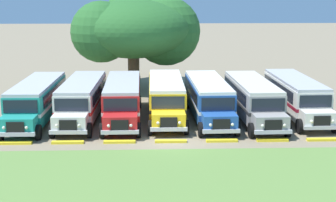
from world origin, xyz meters
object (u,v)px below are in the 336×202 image
object	(u,v)px
parked_bus_slot_2	(123,98)
parked_bus_slot_6	(296,95)
parked_bus_slot_4	(208,97)
parked_bus_slot_0	(37,99)
parked_bus_slot_1	(82,98)
parked_bus_slot_5	(253,98)
broad_shade_tree	(137,28)
parked_bus_slot_3	(166,96)

from	to	relation	value
parked_bus_slot_2	parked_bus_slot_6	xyz separation A→B (m)	(13.04, 0.57, 0.00)
parked_bus_slot_4	parked_bus_slot_0	bearing A→B (deg)	-90.71
parked_bus_slot_0	parked_bus_slot_1	xyz separation A→B (m)	(3.23, 0.35, 0.00)
parked_bus_slot_6	parked_bus_slot_2	bearing A→B (deg)	-88.63
parked_bus_slot_4	parked_bus_slot_5	xyz separation A→B (m)	(3.25, -0.30, 0.00)
parked_bus_slot_2	broad_shade_tree	world-z (taller)	broad_shade_tree
parked_bus_slot_2	broad_shade_tree	size ratio (longest dim) A/B	0.90
parked_bus_slot_1	parked_bus_slot_4	xyz separation A→B (m)	(9.34, -0.14, 0.00)
parked_bus_slot_0	parked_bus_slot_3	xyz separation A→B (m)	(9.46, 0.80, 0.00)
parked_bus_slot_4	parked_bus_slot_6	xyz separation A→B (m)	(6.71, 0.60, 0.00)
parked_bus_slot_3	parked_bus_slot_1	bearing A→B (deg)	-85.64
parked_bus_slot_4	parked_bus_slot_6	world-z (taller)	same
parked_bus_slot_0	parked_bus_slot_4	world-z (taller)	same
parked_bus_slot_4	broad_shade_tree	bearing A→B (deg)	-156.14
parked_bus_slot_2	parked_bus_slot_6	world-z (taller)	same
parked_bus_slot_4	parked_bus_slot_5	size ratio (longest dim) A/B	1.00
parked_bus_slot_0	parked_bus_slot_3	size ratio (longest dim) A/B	1.00
parked_bus_slot_4	parked_bus_slot_3	bearing A→B (deg)	-102.28
parked_bus_slot_4	broad_shade_tree	size ratio (longest dim) A/B	0.90
parked_bus_slot_0	parked_bus_slot_3	world-z (taller)	same
parked_bus_slot_2	broad_shade_tree	distance (m)	12.30
parked_bus_slot_0	parked_bus_slot_2	size ratio (longest dim) A/B	1.00
broad_shade_tree	parked_bus_slot_3	bearing A→B (deg)	-77.62
parked_bus_slot_0	parked_bus_slot_5	distance (m)	15.82
parked_bus_slot_2	parked_bus_slot_4	bearing A→B (deg)	88.99
parked_bus_slot_6	broad_shade_tree	xyz separation A→B (m)	(-12.23, 10.95, 4.22)
parked_bus_slot_2	parked_bus_slot_6	size ratio (longest dim) A/B	1.00
parked_bus_slot_0	parked_bus_slot_5	world-z (taller)	same
parked_bus_slot_3	parked_bus_slot_5	size ratio (longest dim) A/B	1.00
parked_bus_slot_6	broad_shade_tree	size ratio (longest dim) A/B	0.90
parked_bus_slot_5	parked_bus_slot_6	size ratio (longest dim) A/B	1.00
parked_bus_slot_3	parked_bus_slot_6	bearing A→B (deg)	90.38
parked_bus_slot_2	parked_bus_slot_3	xyz separation A→B (m)	(3.21, 0.56, 0.00)
parked_bus_slot_1	parked_bus_slot_5	size ratio (longest dim) A/B	1.00
parked_bus_slot_3	parked_bus_slot_4	distance (m)	3.17
parked_bus_slot_5	parked_bus_slot_6	distance (m)	3.58
parked_bus_slot_2	parked_bus_slot_4	xyz separation A→B (m)	(6.33, -0.03, 0.00)
parked_bus_slot_0	parked_bus_slot_6	bearing A→B (deg)	93.63
parked_bus_slot_2	parked_bus_slot_1	bearing A→B (deg)	-92.93
parked_bus_slot_2	parked_bus_slot_5	xyz separation A→B (m)	(9.58, -0.33, 0.00)
parked_bus_slot_6	parked_bus_slot_0	bearing A→B (deg)	-88.73
parked_bus_slot_3	parked_bus_slot_5	xyz separation A→B (m)	(6.36, -0.89, 0.00)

